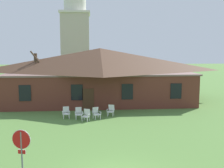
# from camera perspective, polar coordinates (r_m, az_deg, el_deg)

# --- Properties ---
(brick_building) EXTENTS (19.88, 10.40, 5.94)m
(brick_building) POSITION_cam_1_polar(r_m,az_deg,el_deg) (29.63, -2.61, 2.18)
(brick_building) COLOR brown
(brick_building) RESTS_ON ground
(dome_tower) EXTENTS (5.18, 5.18, 18.03)m
(dome_tower) POSITION_cam_1_polar(r_m,az_deg,el_deg) (47.19, -7.97, 10.30)
(dome_tower) COLOR #BCB29E
(dome_tower) RESTS_ON ground
(stop_sign) EXTENTS (0.78, 0.25, 2.52)m
(stop_sign) POSITION_cam_1_polar(r_m,az_deg,el_deg) (11.42, -19.12, -12.95)
(stop_sign) COLOR slate
(stop_sign) RESTS_ON ground
(lawn_chair_by_porch) EXTENTS (0.70, 0.74, 0.96)m
(lawn_chair_by_porch) POSITION_cam_1_polar(r_m,az_deg,el_deg) (22.51, -9.99, -6.07)
(lawn_chair_by_porch) COLOR white
(lawn_chair_by_porch) RESTS_ON ground
(lawn_chair_near_door) EXTENTS (0.68, 0.71, 0.96)m
(lawn_chair_near_door) POSITION_cam_1_polar(r_m,az_deg,el_deg) (22.12, -7.29, -6.25)
(lawn_chair_near_door) COLOR white
(lawn_chair_near_door) RESTS_ON ground
(lawn_chair_left_end) EXTENTS (0.78, 0.83, 0.96)m
(lawn_chair_left_end) POSITION_cam_1_polar(r_m,az_deg,el_deg) (21.40, -5.63, -6.69)
(lawn_chair_left_end) COLOR silver
(lawn_chair_left_end) RESTS_ON ground
(lawn_chair_middle) EXTENTS (0.78, 0.83, 0.96)m
(lawn_chair_middle) POSITION_cam_1_polar(r_m,az_deg,el_deg) (22.00, -3.48, -6.29)
(lawn_chair_middle) COLOR white
(lawn_chair_middle) RESTS_ON ground
(lawn_chair_right_end) EXTENTS (0.75, 0.80, 0.96)m
(lawn_chair_right_end) POSITION_cam_1_polar(r_m,az_deg,el_deg) (22.94, -0.22, -5.71)
(lawn_chair_right_end) COLOR white
(lawn_chair_right_end) RESTS_ON ground
(bare_tree_beside_building) EXTENTS (1.77, 1.73, 5.66)m
(bare_tree_beside_building) POSITION_cam_1_polar(r_m,az_deg,el_deg) (29.68, -16.21, 1.77)
(bare_tree_beside_building) COLOR brown
(bare_tree_beside_building) RESTS_ON ground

